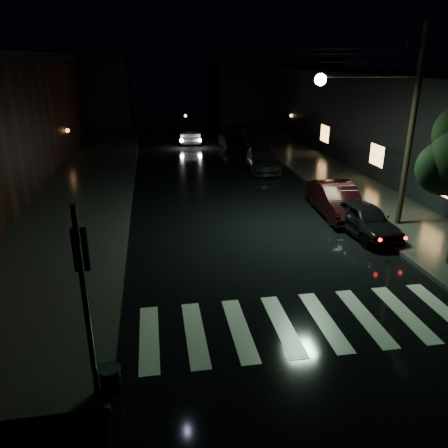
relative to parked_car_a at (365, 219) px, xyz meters
name	(u,v)px	position (x,y,z in m)	size (l,w,h in m)	color
ground	(197,345)	(-7.60, -6.36, -0.67)	(120.00, 120.00, 0.00)	black
sidewalk_left	(76,194)	(-12.60, 7.64, -0.60)	(6.00, 44.00, 0.15)	#282826
sidewalk_right	(342,182)	(2.40, 7.64, -0.60)	(4.00, 44.00, 0.15)	#282826
building_right	(420,120)	(9.40, 11.64, 2.33)	(10.00, 40.00, 6.00)	black
building_far_left	(67,86)	(-17.60, 38.64, 3.33)	(14.00, 10.00, 8.00)	black
building_far_right	(271,88)	(6.40, 38.64, 2.83)	(14.00, 10.00, 7.00)	black
crosswalk	(303,323)	(-4.60, -5.86, -0.67)	(9.00, 3.00, 0.01)	beige
signal_pole_corner	(98,335)	(-9.74, -7.82, 0.87)	(0.68, 0.61, 4.20)	slate
utility_pole	(397,119)	(1.23, 0.64, 3.93)	(4.92, 0.44, 8.00)	black
parked_car_a	(365,219)	(0.00, 0.00, 0.00)	(1.59, 3.94, 1.34)	black
parked_car_b	(337,200)	(-0.17, 2.47, 0.07)	(1.58, 4.52, 1.49)	black
parked_car_c	(262,160)	(-1.41, 11.68, 0.01)	(1.92, 4.71, 1.37)	black
parked_car_d	(235,141)	(-1.79, 19.07, -0.03)	(2.13, 4.62, 1.28)	black
oncoming_car	(191,133)	(-5.06, 22.68, 0.14)	(1.71, 4.90, 1.61)	black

